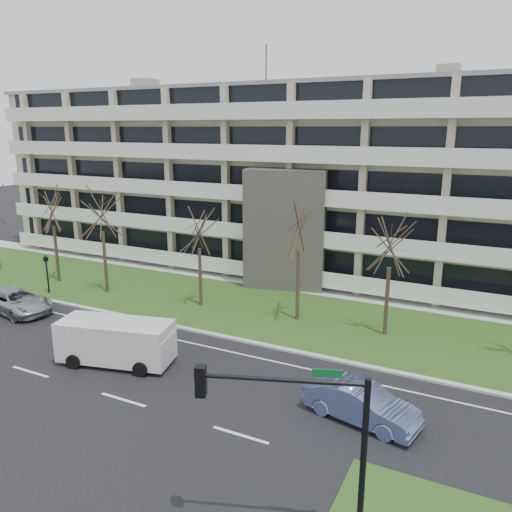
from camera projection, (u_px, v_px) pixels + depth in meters
The scene contains 16 objects.
ground at pixel (123, 400), 22.51m from camera, with size 160.00×160.00×0.00m, color black.
grass_verge at pixel (253, 309), 33.78m from camera, with size 90.00×10.00×0.06m, color #2C541C.
curb at pixel (215, 335), 29.43m from camera, with size 90.00×0.35×0.12m, color #B2B2AD.
sidewalk at pixel (285, 286), 38.55m from camera, with size 90.00×2.00×0.08m, color #B2B2AD.
lane_edge_line at pixel (201, 345), 28.15m from camera, with size 90.00×0.12×0.01m, color white.
apartment_building at pixel (317, 180), 42.57m from camera, with size 60.50×15.10×18.75m.
silver_pickup at pixel (16, 301), 33.05m from camera, with size 2.61×5.65×1.57m, color #A5A7AC.
blue_sedan at pixel (361, 403), 20.75m from camera, with size 1.69×4.86×1.60m, color #6E7DBE.
white_van at pixel (117, 338), 25.73m from camera, with size 6.22×3.47×2.28m.
traffic_signal at pixel (306, 434), 13.85m from camera, with size 4.64×1.87×5.67m.
pedestrian_signal at pixel (47, 269), 36.49m from camera, with size 0.30×0.25×2.92m.
tree_1 at pixel (51, 204), 38.24m from camera, with size 4.03×4.03×8.06m.
tree_2 at pixel (101, 207), 35.60m from camera, with size 4.13×4.13×8.27m.
tree_3 at pixel (199, 225), 33.02m from camera, with size 3.63×3.63×7.25m.
tree_4 at pixel (299, 223), 30.32m from camera, with size 4.06×4.06×8.12m.
tree_5 at pixel (391, 240), 28.11m from camera, with size 3.72×3.72×7.44m.
Camera 1 is at (14.34, -15.40, 11.92)m, focal length 35.00 mm.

